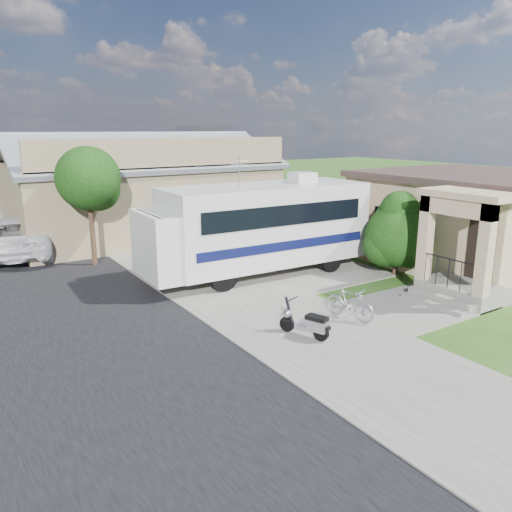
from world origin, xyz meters
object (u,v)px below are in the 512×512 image
bicycle (349,305)px  pickup_truck (15,236)px  motorhome (258,225)px  shrub (397,232)px  garden_hose (414,292)px  scooter (307,323)px

bicycle → pickup_truck: 14.74m
motorhome → shrub: (4.20, -2.73, -0.25)m
motorhome → shrub: bearing=-31.2°
bicycle → garden_hose: bicycle is taller
scooter → pickup_truck: size_ratio=0.23×
scooter → bicycle: 1.78m
motorhome → scooter: bearing=-109.2°
motorhome → shrub: size_ratio=2.72×
pickup_truck → motorhome: bearing=140.3°
scooter → pickup_truck: bearing=89.3°
scooter → bicycle: (1.75, 0.34, 0.04)m
shrub → scooter: size_ratio=2.22×
shrub → bicycle: bearing=-151.8°
motorhome → garden_hose: (2.96, -4.64, -1.75)m
pickup_truck → garden_hose: size_ratio=16.57×
pickup_truck → garden_hose: 16.08m
motorhome → scooter: 6.08m
shrub → pickup_truck: size_ratio=0.52×
pickup_truck → scooter: bearing=119.0°
shrub → pickup_truck: (-11.16, 10.72, -0.75)m
scooter → pickup_truck: 14.36m
motorhome → pickup_truck: bearing=132.9°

